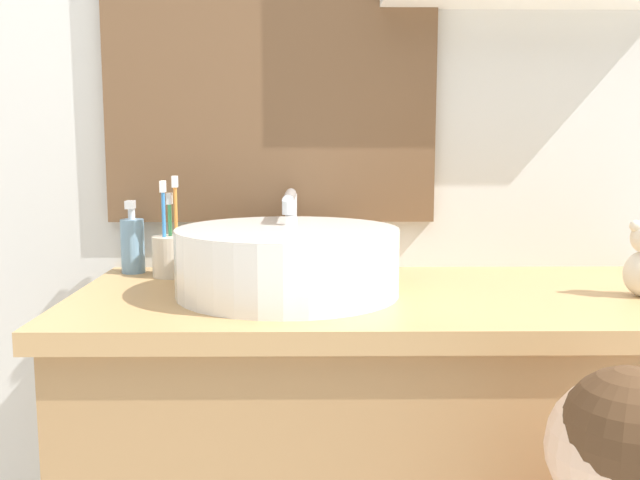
{
  "coord_description": "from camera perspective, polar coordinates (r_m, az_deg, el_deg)",
  "views": [
    {
      "loc": [
        -0.14,
        -0.87,
        1.13
      ],
      "look_at": [
        -0.12,
        0.29,
        0.97
      ],
      "focal_mm": 40.0,
      "sensor_mm": 36.0,
      "label": 1
    }
  ],
  "objects": [
    {
      "name": "sink_basin",
      "position": [
        1.23,
        -2.55,
        -1.57
      ],
      "size": [
        0.38,
        0.44,
        0.17
      ],
      "color": "white",
      "rests_on": "vanity_counter"
    },
    {
      "name": "wall_back",
      "position": [
        1.51,
        5.23,
        14.14
      ],
      "size": [
        3.2,
        0.18,
        2.5
      ],
      "color": "silver",
      "rests_on": "ground_plane"
    },
    {
      "name": "toothbrush_holder",
      "position": [
        1.42,
        -11.83,
        -1.04
      ],
      "size": [
        0.07,
        0.07,
        0.2
      ],
      "color": "beige",
      "rests_on": "vanity_counter"
    },
    {
      "name": "soap_dispenser",
      "position": [
        1.47,
        -14.76,
        -0.34
      ],
      "size": [
        0.05,
        0.05,
        0.15
      ],
      "color": "#6B93B2",
      "rests_on": "vanity_counter"
    }
  ]
}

